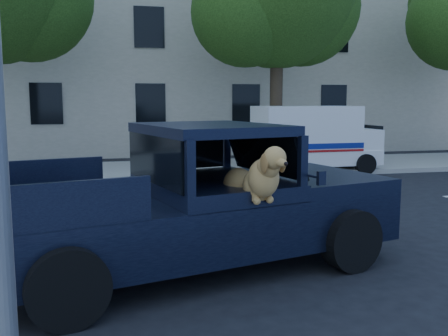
% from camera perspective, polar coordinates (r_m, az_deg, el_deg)
% --- Properties ---
extents(ground, '(120.00, 120.00, 0.00)m').
position_cam_1_polar(ground, '(7.37, -7.18, -10.68)').
color(ground, black).
rests_on(ground, ground).
extents(far_sidewalk, '(60.00, 4.00, 0.15)m').
position_cam_1_polar(far_sidewalk, '(16.33, -10.50, -0.31)').
color(far_sidewalk, gray).
rests_on(far_sidewalk, ground).
extents(lane_stripes, '(21.60, 0.14, 0.01)m').
position_cam_1_polar(lane_stripes, '(10.95, 1.46, -4.47)').
color(lane_stripes, silver).
rests_on(lane_stripes, ground).
extents(building_main, '(26.00, 6.00, 9.00)m').
position_cam_1_polar(building_main, '(23.85, -4.19, 12.95)').
color(building_main, beige).
rests_on(building_main, ground).
extents(pickup_truck, '(5.95, 3.56, 2.00)m').
position_cam_1_polar(pickup_truck, '(6.85, -4.21, -6.18)').
color(pickup_truck, black).
rests_on(pickup_truck, ground).
extents(mail_truck, '(3.97, 2.11, 2.14)m').
position_cam_1_polar(mail_truck, '(16.38, 10.12, 2.76)').
color(mail_truck, silver).
rests_on(mail_truck, ground).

